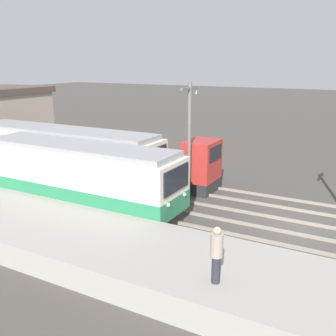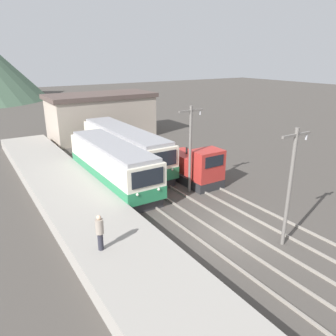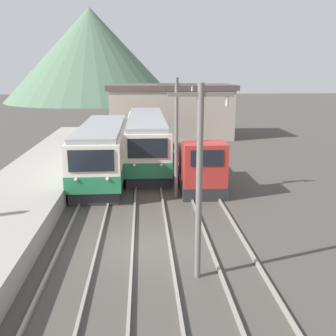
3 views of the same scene
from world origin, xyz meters
name	(u,v)px [view 3 (image 3 of 3)]	position (x,y,z in m)	size (l,w,h in m)	color
ground_plane	(146,248)	(0.00, 0.00, 0.00)	(200.00, 200.00, 0.00)	#47423D
track_left	(78,248)	(-2.60, 0.00, 0.07)	(1.54, 60.00, 0.14)	gray
track_center	(151,246)	(0.20, 0.00, 0.07)	(1.54, 60.00, 0.14)	gray
track_right	(227,244)	(3.20, 0.00, 0.07)	(1.54, 60.00, 0.14)	gray
commuter_train_left	(103,154)	(-2.60, 10.30, 1.61)	(2.84, 11.19, 3.44)	#28282B
commuter_train_center	(147,142)	(0.20, 14.05, 1.64)	(2.84, 13.35, 3.51)	#28282B
shunting_locomotive	(200,169)	(3.20, 7.58, 1.21)	(2.40, 5.25, 3.00)	#28282B
catenary_mast_near	(200,176)	(1.71, -2.31, 3.50)	(2.00, 0.20, 6.37)	slate
catenary_mast_mid	(177,133)	(1.71, 6.21, 3.50)	(2.00, 0.20, 6.37)	slate
station_building	(171,111)	(2.80, 26.00, 2.68)	(12.60, 6.30, 5.31)	#AD9E8E
mountain_backdrop	(91,55)	(-11.10, 75.70, 9.84)	(37.59, 37.59, 19.68)	#517056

